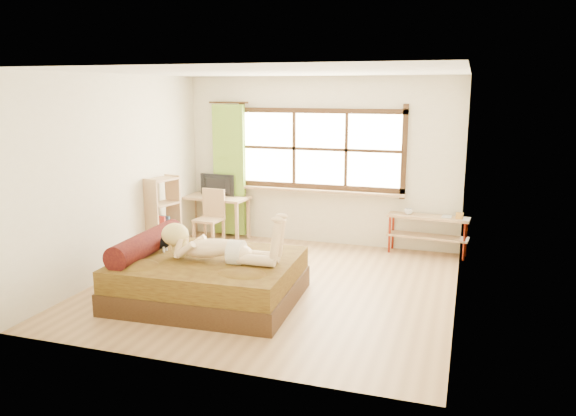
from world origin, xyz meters
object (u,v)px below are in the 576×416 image
(bed, at_px, (205,277))
(chair, at_px, (211,214))
(bookshelf, at_px, (163,216))
(desk, at_px, (215,202))
(kitten, at_px, (159,241))
(pipe_shelf, at_px, (429,226))
(woman, at_px, (217,235))

(bed, bearing_deg, chair, 111.41)
(chair, xyz_separation_m, bookshelf, (-0.43, -0.78, 0.11))
(desk, height_order, chair, chair)
(bookshelf, bearing_deg, desk, 87.03)
(kitten, height_order, pipe_shelf, kitten)
(desk, bearing_deg, bookshelf, -101.14)
(bed, distance_m, desk, 2.91)
(woman, distance_m, kitten, 0.90)
(chair, xyz_separation_m, pipe_shelf, (3.42, 0.49, -0.06))
(kitten, bearing_deg, woman, -12.33)
(bed, relative_size, woman, 1.48)
(kitten, xyz_separation_m, desk, (-0.46, 2.56, -0.02))
(kitten, xyz_separation_m, pipe_shelf, (3.07, 2.68, -0.20))
(pipe_shelf, bearing_deg, bookshelf, -157.16)
(kitten, height_order, desk, kitten)
(desk, relative_size, chair, 1.32)
(desk, bearing_deg, pipe_shelf, 6.46)
(bed, height_order, pipe_shelf, bed)
(bed, relative_size, pipe_shelf, 1.75)
(bed, relative_size, desk, 1.81)
(chair, bearing_deg, pipe_shelf, 12.61)
(chair, bearing_deg, bookshelf, -114.22)
(woman, relative_size, desk, 1.22)
(bed, distance_m, woman, 0.59)
(bed, relative_size, chair, 2.39)
(chair, height_order, pipe_shelf, chair)
(desk, xyz_separation_m, bookshelf, (-0.32, -1.15, -0.02))
(desk, relative_size, bookshelf, 1.00)
(woman, bearing_deg, desk, 113.56)
(kitten, bearing_deg, chair, 96.54)
(woman, height_order, bookshelf, bookshelf)
(bed, relative_size, bookshelf, 1.80)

